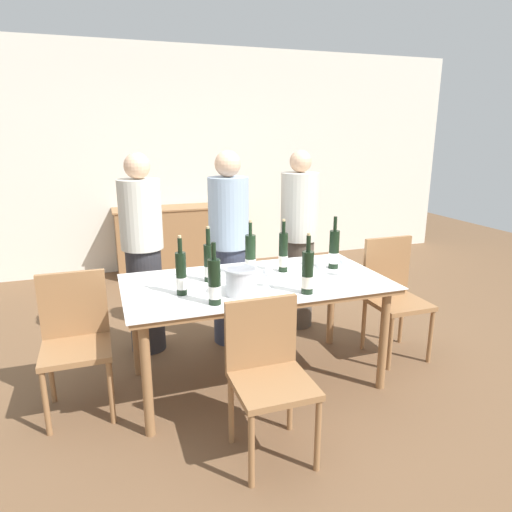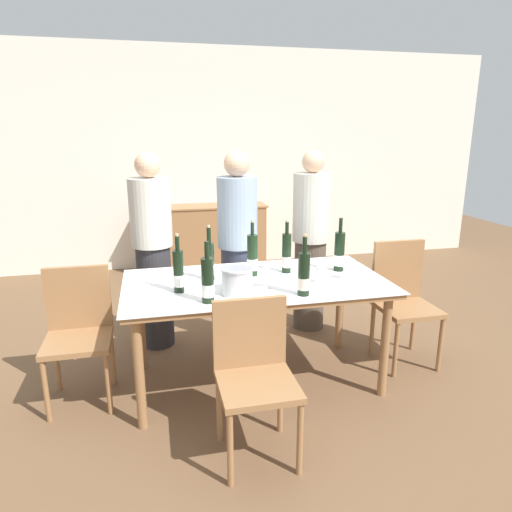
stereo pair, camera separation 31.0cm
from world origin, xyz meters
The scene contains 21 objects.
ground_plane centered at (0.00, 0.00, 0.00)m, with size 12.00×12.00×0.00m, color brown.
back_wall centered at (0.00, 3.18, 1.40)m, with size 8.00×0.10×2.80m.
sideboard_cabinet centered at (-0.03, 2.89, 0.42)m, with size 1.63×0.46×0.84m.
dining_table centered at (0.00, 0.00, 0.70)m, with size 1.80×0.95×0.77m.
ice_bucket centered at (-0.18, -0.22, 0.86)m, with size 0.21×0.21×0.17m.
wine_bottle_0 centered at (0.26, 0.15, 0.90)m, with size 0.07×0.07×0.39m.
wine_bottle_1 centered at (0.65, 0.10, 0.90)m, with size 0.08×0.08×0.40m.
wine_bottle_2 centered at (-0.37, -0.33, 0.90)m, with size 0.08×0.08×0.38m.
wine_bottle_3 centered at (-0.53, -0.10, 0.90)m, with size 0.07×0.07×0.38m.
wine_bottle_4 centered at (-0.31, 0.11, 0.90)m, with size 0.07×0.07×0.39m.
wine_bottle_5 centered at (0.23, -0.34, 0.90)m, with size 0.08×0.08×0.39m.
wine_bottle_6 centered at (0.01, 0.14, 0.91)m, with size 0.08×0.08×0.40m.
wine_glass_0 centered at (0.63, -0.09, 0.86)m, with size 0.07×0.07×0.13m.
wine_glass_1 centered at (0.04, -0.14, 0.86)m, with size 0.08×0.08×0.14m.
wine_glass_2 centered at (0.42, -0.13, 0.86)m, with size 0.08×0.08×0.13m.
chair_left_end centered at (-1.19, 0.08, 0.52)m, with size 0.42×0.42×0.90m.
chair_near_front centered at (-0.18, -0.71, 0.51)m, with size 0.42×0.42×0.87m.
chair_right_end centered at (1.19, 0.09, 0.54)m, with size 0.42×0.42×0.94m.
person_host centered at (-0.68, 0.78, 0.81)m, with size 0.33×0.33×1.61m.
person_guest_left centered at (0.01, 0.71, 0.81)m, with size 0.33×0.33×1.62m.
person_guest_right centered at (0.69, 0.83, 0.81)m, with size 0.33×0.33×1.61m.
Camera 1 is at (-0.98, -2.83, 1.77)m, focal length 32.00 mm.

